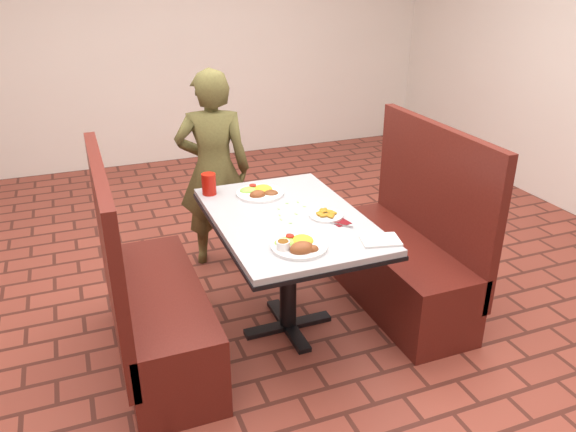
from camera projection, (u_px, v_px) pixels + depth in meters
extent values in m
plane|color=#964131|center=(288.00, 327.00, 3.45)|extent=(7.00, 7.00, 0.00)
cube|color=white|center=(166.00, 31.00, 5.85)|extent=(6.00, 0.04, 2.80)
cube|color=#ACAEB0|center=(288.00, 219.00, 3.15)|extent=(0.80, 1.20, 0.03)
cube|color=black|center=(288.00, 223.00, 3.16)|extent=(0.81, 1.21, 0.02)
cylinder|color=black|center=(288.00, 277.00, 3.30)|extent=(0.10, 0.10, 0.69)
cube|color=black|center=(288.00, 325.00, 3.44)|extent=(0.55, 0.08, 0.03)
cube|color=black|center=(288.00, 325.00, 3.44)|extent=(0.08, 0.55, 0.03)
cube|color=#5B1C14|center=(162.00, 322.00, 3.11)|extent=(0.45, 1.20, 0.45)
cube|color=#5B1C14|center=(110.00, 254.00, 2.84)|extent=(0.06, 1.20, 0.95)
cube|color=#5B1C14|center=(396.00, 273.00, 3.61)|extent=(0.45, 1.20, 0.45)
cube|color=#5B1C14|center=(433.00, 200.00, 3.48)|extent=(0.06, 1.20, 0.95)
imported|color=brown|center=(214.00, 170.00, 3.95)|extent=(0.59, 0.47, 1.42)
cylinder|color=white|center=(299.00, 246.00, 2.78)|extent=(0.28, 0.28, 0.02)
ellipsoid|color=gold|center=(302.00, 236.00, 2.81)|extent=(0.12, 0.12, 0.05)
ellipsoid|color=#95D053|center=(286.00, 239.00, 2.80)|extent=(0.12, 0.09, 0.04)
cylinder|color=red|center=(290.00, 236.00, 2.83)|extent=(0.04, 0.04, 0.01)
ellipsoid|color=brown|center=(302.00, 244.00, 2.71)|extent=(0.12, 0.09, 0.07)
ellipsoid|color=brown|center=(312.00, 246.00, 2.72)|extent=(0.07, 0.05, 0.04)
cylinder|color=white|center=(283.00, 245.00, 2.73)|extent=(0.07, 0.07, 0.04)
cylinder|color=brown|center=(283.00, 241.00, 2.73)|extent=(0.05, 0.05, 0.01)
cylinder|color=white|center=(260.00, 193.00, 3.43)|extent=(0.29, 0.29, 0.02)
ellipsoid|color=gold|center=(263.00, 185.00, 3.46)|extent=(0.12, 0.12, 0.05)
ellipsoid|color=#95D053|center=(249.00, 188.00, 3.44)|extent=(0.12, 0.10, 0.04)
cylinder|color=red|center=(253.00, 185.00, 3.47)|extent=(0.04, 0.04, 0.01)
ellipsoid|color=brown|center=(271.00, 191.00, 3.41)|extent=(0.09, 0.09, 0.03)
ellipsoid|color=brown|center=(257.00, 191.00, 3.36)|extent=(0.10, 0.07, 0.06)
cylinder|color=white|center=(326.00, 215.00, 3.13)|extent=(0.19, 0.19, 0.01)
cube|color=maroon|center=(341.00, 222.00, 3.06)|extent=(0.10, 0.10, 0.00)
cube|color=silver|center=(341.00, 225.00, 3.02)|extent=(0.09, 0.11, 0.00)
cylinder|color=#AE140B|center=(209.00, 184.00, 3.42)|extent=(0.09, 0.09, 0.13)
cube|color=white|center=(380.00, 240.00, 2.85)|extent=(0.22, 0.19, 0.01)
cube|color=#B9B9BD|center=(304.00, 242.00, 2.82)|extent=(0.11, 0.17, 0.00)
cube|color=silver|center=(299.00, 244.00, 2.81)|extent=(0.03, 0.16, 0.00)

